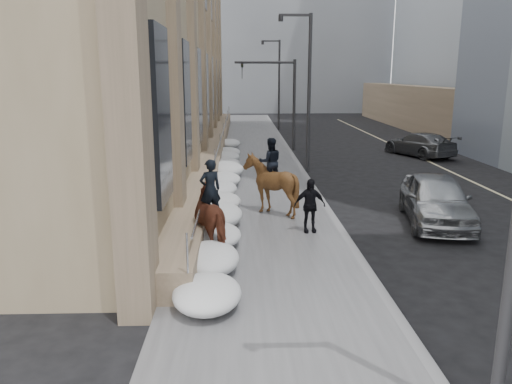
% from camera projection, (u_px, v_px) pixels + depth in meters
% --- Properties ---
extents(ground, '(140.00, 140.00, 0.00)m').
position_uv_depth(ground, '(267.00, 275.00, 12.87)').
color(ground, black).
rests_on(ground, ground).
extents(sidewalk, '(5.00, 80.00, 0.12)m').
position_uv_depth(sidewalk, '(255.00, 187.00, 22.58)').
color(sidewalk, '#4A4A4C').
rests_on(sidewalk, ground).
extents(curb, '(0.24, 80.00, 0.12)m').
position_uv_depth(curb, '(313.00, 187.00, 22.66)').
color(curb, slate).
rests_on(curb, ground).
extents(lane_line, '(0.15, 70.00, 0.01)m').
position_uv_depth(lane_line, '(483.00, 187.00, 22.92)').
color(lane_line, '#BFB78C').
rests_on(lane_line, ground).
extents(limestone_building, '(6.10, 44.00, 18.00)m').
position_uv_depth(limestone_building, '(163.00, 8.00, 30.07)').
color(limestone_building, '#8D7B5C').
rests_on(limestone_building, ground).
extents(bg_building_mid, '(30.00, 12.00, 28.00)m').
position_uv_depth(bg_building_mid, '(273.00, 7.00, 68.12)').
color(bg_building_mid, slate).
rests_on(bg_building_mid, ground).
extents(bg_building_far, '(24.00, 12.00, 20.00)m').
position_uv_depth(bg_building_far, '(206.00, 43.00, 80.41)').
color(bg_building_far, gray).
rests_on(bg_building_far, ground).
extents(streetlight_mid, '(1.71, 0.24, 8.00)m').
position_uv_depth(streetlight_mid, '(306.00, 83.00, 25.51)').
color(streetlight_mid, '#2D2D30').
rests_on(streetlight_mid, ground).
extents(streetlight_far, '(1.71, 0.24, 8.00)m').
position_uv_depth(streetlight_far, '(277.00, 79.00, 44.97)').
color(streetlight_far, '#2D2D30').
rests_on(streetlight_far, ground).
extents(traffic_signal, '(4.10, 0.22, 6.00)m').
position_uv_depth(traffic_signal, '(281.00, 90.00, 33.41)').
color(traffic_signal, '#2D2D30').
rests_on(traffic_signal, ground).
extents(snow_bank, '(1.70, 18.10, 0.76)m').
position_uv_depth(snow_bank, '(222.00, 188.00, 20.60)').
color(snow_bank, silver).
rests_on(snow_bank, sidewalk).
extents(mounted_horse_left, '(1.88, 2.48, 2.62)m').
position_uv_depth(mounted_horse_left, '(215.00, 216.00, 14.03)').
color(mounted_horse_left, '#4D2417').
rests_on(mounted_horse_left, sidewalk).
extents(mounted_horse_right, '(1.97, 2.15, 2.73)m').
position_uv_depth(mounted_horse_right, '(270.00, 182.00, 17.88)').
color(mounted_horse_right, '#412812').
rests_on(mounted_horse_right, sidewalk).
extents(pedestrian, '(1.05, 0.52, 1.73)m').
position_uv_depth(pedestrian, '(310.00, 206.00, 15.80)').
color(pedestrian, black).
rests_on(pedestrian, sidewalk).
extents(car_silver, '(2.89, 5.31, 1.71)m').
position_uv_depth(car_silver, '(436.00, 199.00, 17.13)').
color(car_silver, gray).
rests_on(car_silver, ground).
extents(car_grey, '(3.82, 5.55, 1.49)m').
position_uv_depth(car_grey, '(419.00, 144.00, 31.37)').
color(car_grey, '#4C4F53').
rests_on(car_grey, ground).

